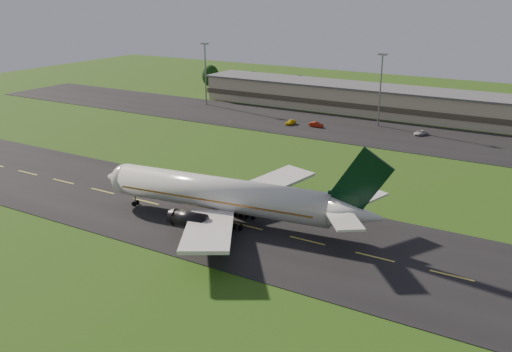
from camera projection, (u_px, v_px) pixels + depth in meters
The scene contains 10 objects.
ground at pixel (194, 214), 99.49m from camera, with size 360.00×360.00×0.00m, color #284511.
taxiway at pixel (194, 213), 99.47m from camera, with size 220.00×30.00×0.10m, color black.
apron at pixel (351, 129), 158.00m from camera, with size 260.00×30.00×0.10m, color black.
airliner at pixel (226, 195), 94.81m from camera, with size 51.17×41.84×15.57m.
terminal at pixel (401, 103), 173.27m from camera, with size 145.00×16.00×8.40m.
light_mast_west at pixel (205, 66), 187.42m from camera, with size 2.40×1.20×20.35m.
light_mast_centre at pixel (381, 81), 158.04m from camera, with size 2.40×1.20×20.35m.
service_vehicle_a at pixel (291, 122), 163.22m from camera, with size 1.66×4.13×1.41m, color #D7BF0C.
service_vehicle_b at pixel (316, 125), 160.34m from camera, with size 1.44×4.12×1.36m, color #9E1C0A.
service_vehicle_c at pixel (421, 133), 151.77m from camera, with size 1.97×4.28×1.19m, color silver.
Camera 1 is at (56.94, -73.48, 37.65)m, focal length 40.00 mm.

